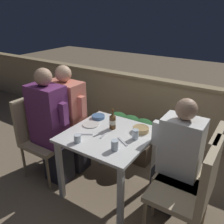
{
  "coord_description": "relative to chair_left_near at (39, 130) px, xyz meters",
  "views": [
    {
      "loc": [
        1.19,
        -1.76,
        1.92
      ],
      "look_at": [
        0.0,
        0.06,
        0.96
      ],
      "focal_mm": 38.0,
      "sensor_mm": 36.0,
      "label": 1
    }
  ],
  "objects": [
    {
      "name": "parapet_wall",
      "position": [
        0.9,
        1.68,
        -0.11
      ],
      "size": [
        9.0,
        0.18,
        0.94
      ],
      "color": "tan",
      "rests_on": "ground_plane"
    },
    {
      "name": "fork_0",
      "position": [
        1.1,
        0.09,
        0.16
      ],
      "size": [
        0.16,
        0.1,
        0.01
      ],
      "color": "silver",
      "rests_on": "dining_table"
    },
    {
      "name": "chair_right_far",
      "position": [
        1.79,
        0.29,
        0.0
      ],
      "size": [
        0.48,
        0.48,
        0.99
      ],
      "color": "tan",
      "rests_on": "ground_plane"
    },
    {
      "name": "potted_plant",
      "position": [
        -0.33,
        1.01,
        -0.18
      ],
      "size": [
        0.28,
        0.28,
        0.66
      ],
      "color": "#B2A899",
      "rests_on": "ground_plane"
    },
    {
      "name": "chair_left_far",
      "position": [
        0.0,
        0.29,
        0.0
      ],
      "size": [
        0.48,
        0.48,
        0.99
      ],
      "color": "tan",
      "rests_on": "ground_plane"
    },
    {
      "name": "ground_plane",
      "position": [
        0.9,
        0.15,
        -0.59
      ],
      "size": [
        16.0,
        16.0,
        0.0
      ],
      "primitive_type": "plane",
      "color": "#847056"
    },
    {
      "name": "dining_table",
      "position": [
        0.9,
        0.15,
        0.04
      ],
      "size": [
        0.84,
        0.83,
        0.74
      ],
      "color": "white",
      "rests_on": "ground_plane"
    },
    {
      "name": "fork_2",
      "position": [
        0.88,
        0.11,
        0.16
      ],
      "size": [
        0.04,
        0.17,
        0.01
      ],
      "color": "silver",
      "rests_on": "dining_table"
    },
    {
      "name": "beer_bottle",
      "position": [
        0.87,
        0.27,
        0.24
      ],
      "size": [
        0.07,
        0.07,
        0.22
      ],
      "color": "brown",
      "rests_on": "dining_table"
    },
    {
      "name": "person_purple_stripe",
      "position": [
        0.21,
        0.0,
        0.1
      ],
      "size": [
        0.49,
        0.26,
        1.36
      ],
      "color": "#282833",
      "rests_on": "ground_plane"
    },
    {
      "name": "chair_right_near",
      "position": [
        1.82,
        0.03,
        0.0
      ],
      "size": [
        0.48,
        0.48,
        0.99
      ],
      "color": "tan",
      "rests_on": "ground_plane"
    },
    {
      "name": "chair_left_near",
      "position": [
        0.0,
        0.0,
        0.0
      ],
      "size": [
        0.48,
        0.48,
        0.99
      ],
      "color": "tan",
      "rests_on": "ground_plane"
    },
    {
      "name": "person_coral_top",
      "position": [
        0.22,
        0.29,
        0.08
      ],
      "size": [
        0.5,
        0.26,
        1.33
      ],
      "color": "#282833",
      "rests_on": "ground_plane"
    },
    {
      "name": "glass_cup_2",
      "position": [
        0.74,
        -0.15,
        0.19
      ],
      "size": [
        0.07,
        0.07,
        0.08
      ],
      "color": "silver",
      "rests_on": "dining_table"
    },
    {
      "name": "plate_0",
      "position": [
        0.62,
        0.21,
        0.16
      ],
      "size": [
        0.18,
        0.18,
        0.01
      ],
      "color": "silver",
      "rests_on": "dining_table"
    },
    {
      "name": "bowl_0",
      "position": [
        0.59,
        0.39,
        0.17
      ],
      "size": [
        0.15,
        0.15,
        0.04
      ],
      "color": "#4C709E",
      "rests_on": "dining_table"
    },
    {
      "name": "person_white_polo",
      "position": [
        1.57,
        0.29,
        0.03
      ],
      "size": [
        0.47,
        0.26,
        1.22
      ],
      "color": "#282833",
      "rests_on": "ground_plane"
    },
    {
      "name": "glass_cup_0",
      "position": [
        1.18,
        0.21,
        0.2
      ],
      "size": [
        0.06,
        0.06,
        0.1
      ],
      "color": "silver",
      "rests_on": "dining_table"
    },
    {
      "name": "fork_1",
      "position": [
        0.7,
        0.0,
        0.16
      ],
      "size": [
        0.16,
        0.1,
        0.01
      ],
      "color": "silver",
      "rests_on": "dining_table"
    },
    {
      "name": "bowl_1",
      "position": [
        1.15,
        0.37,
        0.18
      ],
      "size": [
        0.17,
        0.17,
        0.05
      ],
      "color": "tan",
      "rests_on": "dining_table"
    },
    {
      "name": "glass_cup_1",
      "position": [
        1.11,
        -0.07,
        0.2
      ],
      "size": [
        0.07,
        0.07,
        0.1
      ],
      "color": "silver",
      "rests_on": "dining_table"
    },
    {
      "name": "planter_hedge",
      "position": [
        0.7,
        0.92,
        -0.26
      ],
      "size": [
        0.74,
        0.47,
        0.58
      ],
      "color": "brown",
      "rests_on": "ground_plane"
    }
  ]
}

